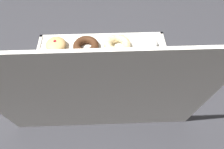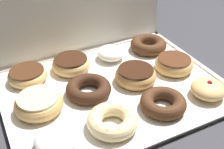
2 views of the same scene
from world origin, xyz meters
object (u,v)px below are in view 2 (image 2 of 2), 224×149
(donut_box, at_px, (114,89))
(chocolate_frosted_donut_8, at_px, (27,75))
(glazed_ring_donut_4, at_px, (39,104))
(chocolate_frosted_donut_6, at_px, (135,74))
(chocolate_frosted_donut_9, at_px, (71,64))
(powdered_filled_donut_10, at_px, (111,53))
(chocolate_cake_ring_donut_2, at_px, (163,103))
(jelly_filled_donut_3, at_px, (208,89))
(chocolate_cake_ring_donut_5, at_px, (88,89))
(chocolate_cake_ring_donut_11, at_px, (148,45))
(powdered_filled_donut_0, at_px, (56,140))
(chocolate_frosted_donut_7, at_px, (175,64))
(cruller_donut_1, at_px, (113,120))

(donut_box, height_order, chocolate_frosted_donut_8, chocolate_frosted_donut_8)
(glazed_ring_donut_4, distance_m, chocolate_frosted_donut_6, 0.27)
(chocolate_frosted_donut_6, height_order, chocolate_frosted_donut_9, chocolate_frosted_donut_6)
(chocolate_frosted_donut_9, distance_m, powdered_filled_donut_10, 0.13)
(chocolate_cake_ring_donut_2, bearing_deg, jelly_filled_donut_3, -4.38)
(chocolate_cake_ring_donut_5, distance_m, chocolate_cake_ring_donut_11, 0.29)
(glazed_ring_donut_4, bearing_deg, chocolate_cake_ring_donut_2, -24.74)
(powdered_filled_donut_0, distance_m, glazed_ring_donut_4, 0.13)
(donut_box, distance_m, chocolate_frosted_donut_9, 0.15)
(powdered_filled_donut_0, xyz_separation_m, chocolate_cake_ring_donut_5, (0.13, 0.14, -0.00))
(donut_box, bearing_deg, chocolate_frosted_donut_7, -1.11)
(chocolate_frosted_donut_6, bearing_deg, chocolate_cake_ring_donut_2, -89.29)
(donut_box, relative_size, chocolate_cake_ring_donut_2, 5.08)
(chocolate_cake_ring_donut_11, bearing_deg, donut_box, -145.36)
(glazed_ring_donut_4, bearing_deg, cruller_donut_1, -43.73)
(glazed_ring_donut_4, distance_m, chocolate_frosted_donut_7, 0.40)
(glazed_ring_donut_4, bearing_deg, chocolate_frosted_donut_8, 88.03)
(powdered_filled_donut_0, bearing_deg, chocolate_frosted_donut_7, 17.89)
(chocolate_frosted_donut_9, bearing_deg, donut_box, -62.62)
(powdered_filled_donut_0, bearing_deg, chocolate_frosted_donut_9, 63.71)
(donut_box, height_order, cruller_donut_1, cruller_donut_1)
(donut_box, distance_m, powdered_filled_donut_10, 0.15)
(chocolate_frosted_donut_6, distance_m, chocolate_frosted_donut_7, 0.13)
(cruller_donut_1, bearing_deg, jelly_filled_donut_3, -1.74)
(powdered_filled_donut_10, bearing_deg, glazed_ring_donut_4, -151.44)
(jelly_filled_donut_3, bearing_deg, chocolate_frosted_donut_6, 133.22)
(cruller_donut_1, height_order, glazed_ring_donut_4, glazed_ring_donut_4)
(chocolate_frosted_donut_7, bearing_deg, chocolate_cake_ring_donut_2, -135.59)
(donut_box, distance_m, chocolate_cake_ring_donut_2, 0.15)
(chocolate_cake_ring_donut_2, height_order, chocolate_cake_ring_donut_11, chocolate_cake_ring_donut_11)
(cruller_donut_1, distance_m, jelly_filled_donut_3, 0.27)
(chocolate_cake_ring_donut_2, height_order, chocolate_frosted_donut_6, chocolate_frosted_donut_6)
(chocolate_frosted_donut_7, bearing_deg, chocolate_frosted_donut_6, 176.67)
(chocolate_frosted_donut_7, bearing_deg, donut_box, 178.89)
(chocolate_frosted_donut_8, bearing_deg, powdered_filled_donut_10, 0.50)
(cruller_donut_1, xyz_separation_m, chocolate_frosted_donut_7, (0.26, 0.13, 0.00))
(chocolate_cake_ring_donut_11, bearing_deg, cruller_donut_1, -134.90)
(jelly_filled_donut_3, distance_m, glazed_ring_donut_4, 0.42)
(chocolate_frosted_donut_6, bearing_deg, jelly_filled_donut_3, -46.78)
(chocolate_frosted_donut_6, distance_m, chocolate_cake_ring_donut_11, 0.18)
(cruller_donut_1, relative_size, powdered_filled_donut_10, 1.39)
(chocolate_cake_ring_donut_2, height_order, jelly_filled_donut_3, jelly_filled_donut_3)
(powdered_filled_donut_0, relative_size, cruller_donut_1, 0.77)
(chocolate_cake_ring_donut_2, relative_size, jelly_filled_donut_3, 1.27)
(chocolate_frosted_donut_7, bearing_deg, chocolate_cake_ring_donut_11, 90.40)
(chocolate_frosted_donut_8, bearing_deg, chocolate_frosted_donut_9, -1.05)
(cruller_donut_1, distance_m, glazed_ring_donut_4, 0.18)
(powdered_filled_donut_10, bearing_deg, jelly_filled_donut_3, -63.32)
(cruller_donut_1, xyz_separation_m, chocolate_cake_ring_donut_11, (0.26, 0.26, -0.00))
(chocolate_frosted_donut_7, height_order, chocolate_cake_ring_donut_11, chocolate_frosted_donut_7)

